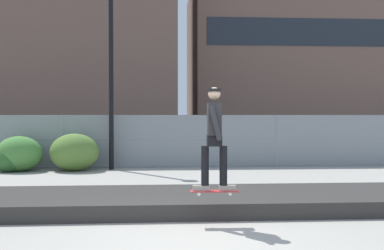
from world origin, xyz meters
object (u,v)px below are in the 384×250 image
Objects in this scene: skater at (214,132)px; shrub_right at (74,152)px; shrub_left at (9,159)px; shrub_center at (19,154)px; parked_car_near at (109,139)px; skateboard at (214,191)px; street_lamp at (111,48)px.

shrub_right is at bearing 114.33° from skater.
shrub_left is 0.37m from shrub_center.
skater reaches higher than shrub_right.
parked_car_near is 2.96× the size of shrub_center.
shrub_center reaches higher than skateboard.
street_lamp is at bearing 6.83° from shrub_center.
skateboard is at bearing -56.11° from shrub_center.
skateboard is at bearing -54.18° from shrub_left.
street_lamp reaches higher than shrub_center.
skater is 0.39× the size of parked_car_near.
skateboard is at bearing -76.40° from parked_car_near.
shrub_left is 0.66× the size of shrub_right.
shrub_center is (0.28, 0.17, 0.17)m from shrub_left.
shrub_right is at bearing 114.33° from skateboard.
skateboard is 0.50× the size of shrub_right.
shrub_left is at bearing 125.82° from skater.
parked_car_near is 4.01m from shrub_right.
skateboard is 1.00m from skater.
skateboard is 12.43m from parked_car_near.
parked_car_near is (-0.42, 3.57, -3.29)m from street_lamp.
shrub_left reaches higher than skateboard.
shrub_left is at bearing 125.82° from skateboard.
shrub_right is (-3.68, 8.15, -0.96)m from skater.
skater is 1.64× the size of shrub_left.
skateboard is 9.84m from shrub_left.
skater reaches higher than parked_car_near.
parked_car_near is 2.77× the size of shrub_right.
shrub_center is at bearing 123.89° from skateboard.
shrub_right reaches higher than shrub_left.
shrub_center is (-5.48, 8.15, -0.00)m from skateboard.
skater reaches higher than shrub_left.
shrub_center is at bearing -123.04° from parked_car_near.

